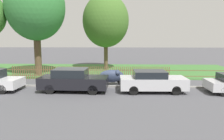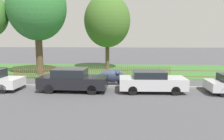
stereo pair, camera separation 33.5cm
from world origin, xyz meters
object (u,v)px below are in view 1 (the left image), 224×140
(parked_car_black_saloon, at_px, (73,80))
(parked_car_navy_estate, at_px, (152,81))
(tree_behind_motorcycle, at_px, (35,7))
(tree_mid_park, at_px, (106,21))
(covered_motorcycle, at_px, (112,76))

(parked_car_black_saloon, distance_m, parked_car_navy_estate, 5.15)
(parked_car_black_saloon, relative_size, tree_behind_motorcycle, 0.48)
(parked_car_navy_estate, distance_m, tree_behind_motorcycle, 12.93)
(tree_behind_motorcycle, bearing_deg, parked_car_navy_estate, -32.75)
(parked_car_navy_estate, relative_size, tree_mid_park, 0.53)
(tree_behind_motorcycle, xyz_separation_m, tree_mid_park, (6.19, 3.66, -1.00))
(parked_car_black_saloon, distance_m, covered_motorcycle, 3.22)
(parked_car_black_saloon, xyz_separation_m, covered_motorcycle, (2.48, 2.06, -0.08))
(parked_car_black_saloon, height_order, tree_mid_park, tree_mid_park)
(covered_motorcycle, bearing_deg, parked_car_navy_estate, -40.66)
(parked_car_navy_estate, distance_m, tree_mid_park, 11.56)
(parked_car_navy_estate, relative_size, tree_behind_motorcycle, 0.45)
(covered_motorcycle, height_order, tree_behind_motorcycle, tree_behind_motorcycle)
(parked_car_black_saloon, relative_size, parked_car_navy_estate, 1.05)
(parked_car_black_saloon, distance_m, tree_mid_park, 11.09)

